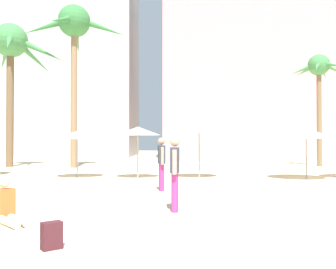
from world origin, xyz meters
TOP-DOWN VIEW (x-y plane):
  - ground at (0.00, 0.00)m, footprint 120.00×120.00m
  - hotel_pink at (8.37, 31.75)m, footprint 18.88×10.50m
  - hotel_tower_gray at (-13.93, 37.23)m, footprint 18.37×9.21m
  - palm_tree_far_left at (9.54, 19.80)m, footprint 3.76×3.52m
  - palm_tree_left at (-10.65, 18.87)m, footprint 7.33×6.73m
  - palm_tree_center at (-6.27, 18.18)m, footprint 6.47×6.28m
  - cafe_umbrella_0 at (-1.50, 11.74)m, footprint 2.04×2.04m
  - cafe_umbrella_2 at (-4.29, 11.94)m, footprint 2.26×2.26m
  - cafe_umbrella_5 at (5.90, 11.54)m, footprint 2.65×2.65m
  - cafe_umbrella_6 at (1.26, 12.00)m, footprint 2.14×2.14m
  - beach_towel at (-0.94, 1.27)m, footprint 2.15×1.51m
  - backpack at (-1.60, 0.80)m, footprint 0.35×0.35m
  - person_near_left at (-3.12, 2.58)m, footprint 0.99×0.97m
  - person_near_right at (-0.23, 7.54)m, footprint 0.28×0.61m
  - person_mid_right at (0.26, 3.91)m, footprint 0.24×0.60m

SIDE VIEW (x-z plane):
  - ground at x=0.00m, z-range 0.00..0.00m
  - beach_towel at x=-0.94m, z-range 0.00..0.01m
  - backpack at x=-1.60m, z-range -0.01..0.41m
  - person_near_left at x=-3.12m, z-range -0.15..0.78m
  - person_mid_right at x=0.26m, z-range 0.09..1.86m
  - person_near_right at x=-0.23m, z-range 0.09..1.86m
  - cafe_umbrella_2 at x=-4.29m, z-range 0.88..2.99m
  - cafe_umbrella_5 at x=5.90m, z-range 0.88..3.07m
  - cafe_umbrella_0 at x=-1.50m, z-range 0.96..3.26m
  - cafe_umbrella_6 at x=1.26m, z-range 1.01..3.40m
  - palm_tree_far_left at x=9.54m, z-range 2.43..9.81m
  - palm_tree_left at x=-10.65m, z-range 2.96..12.27m
  - hotel_pink at x=8.37m, z-range 0.00..16.62m
  - palm_tree_center at x=-6.27m, z-range 3.46..13.67m
  - hotel_tower_gray at x=-13.93m, z-range 0.00..24.30m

